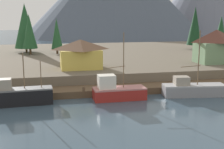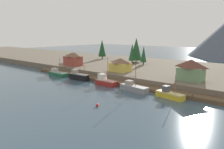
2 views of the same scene
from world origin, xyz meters
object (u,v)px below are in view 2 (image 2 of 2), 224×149
object	(u,v)px
house_yellow	(120,65)
conifer_near_left	(144,54)
channel_buoy	(97,105)
fishing_boat_red	(106,82)
house_blue	(75,57)
house_green	(191,70)
fishing_boat_yellow	(170,95)
fishing_boat_green	(58,74)
house_red	(73,59)
conifer_back_right	(102,48)
fishing_boat_grey	(134,88)
fishing_boat_black	(79,76)
conifer_mid_right	(136,49)
conifer_near_right	(132,52)

from	to	relation	value
house_yellow	conifer_near_left	size ratio (longest dim) A/B	0.86
channel_buoy	fishing_boat_red	bearing A→B (deg)	126.49
fishing_boat_red	house_blue	xyz separation A→B (m)	(-38.44, 19.87, 3.70)
house_green	house_blue	bearing A→B (deg)	173.71
fishing_boat_yellow	conifer_near_left	bearing A→B (deg)	140.55
fishing_boat_green	house_red	xyz separation A→B (m)	(-4.33, 11.46, 4.52)
fishing_boat_red	channel_buoy	bearing A→B (deg)	-53.93
fishing_boat_green	house_yellow	distance (m)	25.23
fishing_boat_yellow	house_green	bearing A→B (deg)	98.82
fishing_boat_red	conifer_back_right	world-z (taller)	conifer_back_right
house_yellow	fishing_boat_grey	bearing A→B (deg)	-40.82
house_yellow	channel_buoy	bearing A→B (deg)	-61.14
fishing_boat_green	house_red	size ratio (longest dim) A/B	1.13
house_red	fishing_boat_grey	bearing A→B (deg)	-15.97
fishing_boat_black	fishing_boat_yellow	world-z (taller)	fishing_boat_black
fishing_boat_black	conifer_mid_right	world-z (taller)	conifer_mid_right
fishing_boat_green	house_green	xyz separation A→B (m)	(47.76, 13.37, 4.83)
house_green	house_blue	xyz separation A→B (m)	(-61.15, 6.74, -0.88)
house_green	conifer_near_left	bearing A→B (deg)	144.84
fishing_boat_red	conifer_near_left	distance (m)	35.26
house_yellow	conifer_mid_right	bearing A→B (deg)	112.02
fishing_boat_red	conifer_near_right	size ratio (longest dim) A/B	0.99
fishing_boat_red	fishing_boat_grey	bearing A→B (deg)	-2.54
conifer_mid_right	channel_buoy	bearing A→B (deg)	-64.28
house_red	house_blue	xyz separation A→B (m)	(-9.06, 8.65, -0.58)
fishing_boat_red	conifer_near_right	world-z (taller)	conifer_near_right
house_green	conifer_mid_right	world-z (taller)	conifer_mid_right
fishing_boat_grey	conifer_back_right	xyz separation A→B (m)	(-48.53, 39.46, 7.61)
fishing_boat_grey	conifer_near_left	size ratio (longest dim) A/B	1.12
channel_buoy	fishing_boat_yellow	bearing A→B (deg)	59.93
fishing_boat_green	conifer_mid_right	world-z (taller)	conifer_mid_right
house_green	conifer_back_right	world-z (taller)	conifer_back_right
house_green	house_yellow	distance (m)	26.37
fishing_boat_black	fishing_boat_grey	bearing A→B (deg)	-4.39
fishing_boat_red	house_blue	world-z (taller)	fishing_boat_red
fishing_boat_red	conifer_mid_right	xyz separation A→B (m)	(-14.45, 39.20, 7.86)
house_green	channel_buoy	size ratio (longest dim) A/B	10.86
fishing_boat_green	house_yellow	world-z (taller)	house_yellow
fishing_boat_green	conifer_near_left	distance (m)	39.26
fishing_boat_green	fishing_boat_red	bearing A→B (deg)	2.21
house_green	conifer_near_right	size ratio (longest dim) A/B	0.81
channel_buoy	house_blue	bearing A→B (deg)	144.09
fishing_boat_green	conifer_back_right	xyz separation A→B (m)	(-12.19, 39.29, 7.65)
conifer_back_right	house_green	bearing A→B (deg)	-23.38
fishing_boat_yellow	conifer_near_right	size ratio (longest dim) A/B	0.85
fishing_boat_black	house_blue	world-z (taller)	house_blue
house_green	conifer_near_right	bearing A→B (deg)	149.84
house_red	house_blue	world-z (taller)	house_red
fishing_boat_black	house_yellow	distance (m)	16.01
house_green	conifer_mid_right	xyz separation A→B (m)	(-37.16, 26.07, 3.28)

